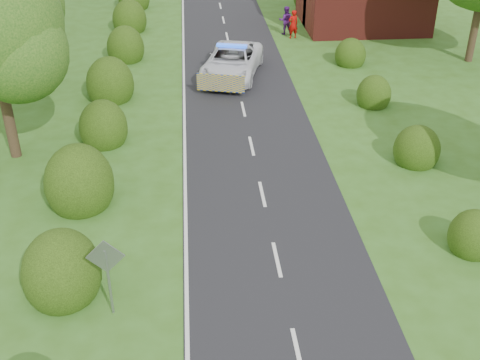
{
  "coord_description": "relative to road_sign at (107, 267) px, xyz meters",
  "views": [
    {
      "loc": [
        -2.48,
        -11.17,
        11.96
      ],
      "look_at": [
        -0.94,
        6.95,
        1.3
      ],
      "focal_mm": 45.0,
      "sensor_mm": 36.0,
      "label": 1
    }
  ],
  "objects": [
    {
      "name": "ground",
      "position": [
        5.0,
        -2.0,
        -1.65
      ],
      "size": [
        120.0,
        120.0,
        0.0
      ],
      "primitive_type": "plane",
      "color": "#365F19"
    },
    {
      "name": "road",
      "position": [
        5.0,
        13.0,
        -1.64
      ],
      "size": [
        6.0,
        70.0,
        0.02
      ],
      "primitive_type": "cube",
      "color": "black",
      "rests_on": "ground"
    },
    {
      "name": "road_markings",
      "position": [
        3.4,
        10.93,
        -1.63
      ],
      "size": [
        4.96,
        70.0,
        0.01
      ],
      "color": "white",
      "rests_on": "road"
    },
    {
      "name": "hedgerow_left",
      "position": [
        -1.51,
        9.69,
        -0.91
      ],
      "size": [
        2.75,
        50.41,
        3.0
      ],
      "color": "black",
      "rests_on": "ground"
    },
    {
      "name": "hedgerow_right",
      "position": [
        11.6,
        9.21,
        -1.1
      ],
      "size": [
        2.1,
        45.78,
        2.1
      ],
      "color": "black",
      "rests_on": "ground"
    },
    {
      "name": "road_sign",
      "position": [
        0.0,
        0.0,
        0.0
      ],
      "size": [
        1.06,
        0.08,
        2.53
      ],
      "color": "gray",
      "rests_on": "ground"
    },
    {
      "name": "police_van",
      "position": [
        4.78,
        18.62,
        -0.82
      ],
      "size": [
        4.23,
        6.53,
        1.82
      ],
      "rotation": [
        0.0,
        0.0,
        -0.26
      ],
      "color": "silver",
      "rests_on": "ground"
    },
    {
      "name": "pedestrian_red",
      "position": [
        9.29,
        25.35,
        -0.74
      ],
      "size": [
        0.76,
        0.6,
        1.84
      ],
      "primitive_type": "imported",
      "rotation": [
        0.0,
        0.0,
        3.4
      ],
      "color": "#AF0B07",
      "rests_on": "ground"
    },
    {
      "name": "pedestrian_purple",
      "position": [
        8.94,
        26.27,
        -0.72
      ],
      "size": [
        0.94,
        0.76,
        1.86
      ],
      "primitive_type": "imported",
      "rotation": [
        0.0,
        0.0,
        3.08
      ],
      "color": "#551C77",
      "rests_on": "ground"
    }
  ]
}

